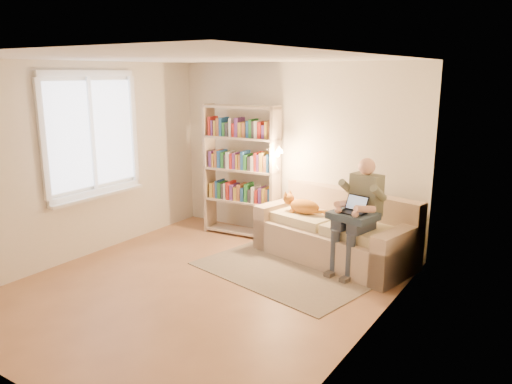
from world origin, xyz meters
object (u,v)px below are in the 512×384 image
Objects in this scene: person at (359,208)px; laptop at (353,208)px; bookshelf at (241,165)px; sofa at (336,235)px; cat at (301,205)px.

person reaches higher than laptop.
laptop is (-0.04, -0.11, 0.03)m from person.
bookshelf is at bearing -179.13° from person.
sofa is 1.82m from bookshelf.
sofa is at bearing 14.80° from cat.
bookshelf reaches higher than sofa.
cat is 0.34× the size of bookshelf.
sofa is at bearing -10.79° from bookshelf.
laptop is at bearing -19.69° from bookshelf.
bookshelf is (-2.00, 0.51, 0.26)m from laptop.
cat is at bearing 171.59° from laptop.
person is at bearing -16.50° from bookshelf.
sofa reaches higher than cat.
cat is (-0.93, 0.22, -0.14)m from person.
sofa is 1.13× the size of bookshelf.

